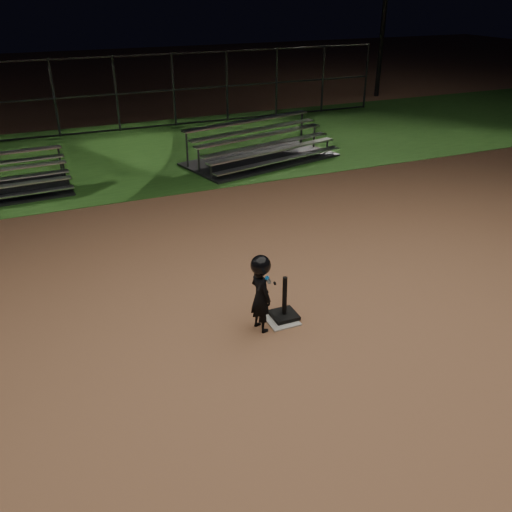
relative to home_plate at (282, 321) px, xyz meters
The scene contains 7 objects.
ground 0.01m from the home_plate, ahead, with size 80.00×80.00×0.00m, color #A66E4B.
grass_strip 10.00m from the home_plate, 90.00° to the left, with size 60.00×8.00×0.01m, color #28591D.
home_plate is the anchor object (origin of this frame).
batting_tee 0.16m from the home_plate, 44.21° to the left, with size 0.38×0.38×0.69m.
child_batter 0.74m from the home_plate, behind, with size 0.44×0.62×1.21m.
bleacher_right 8.35m from the home_plate, 68.39° to the left, with size 4.70×3.07×1.06m.
backstop_fence 13.06m from the home_plate, 90.00° to the left, with size 20.08×0.08×2.50m.
Camera 1 is at (-3.10, -6.21, 4.60)m, focal length 38.10 mm.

